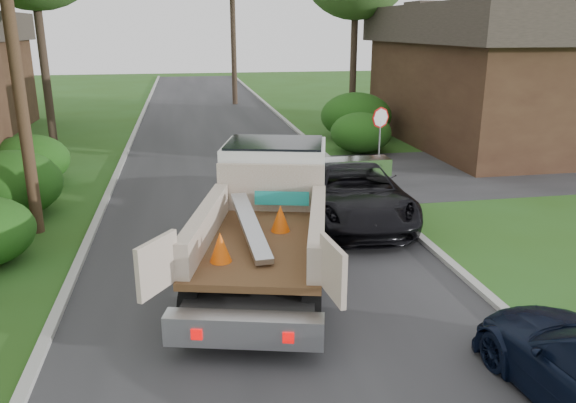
% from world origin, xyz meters
% --- Properties ---
extents(ground, '(120.00, 120.00, 0.00)m').
position_xyz_m(ground, '(0.00, 0.00, 0.00)').
color(ground, '#284E16').
rests_on(ground, ground).
extents(road, '(8.00, 90.00, 0.02)m').
position_xyz_m(road, '(0.00, 10.00, 0.00)').
color(road, '#28282B').
rests_on(road, ground).
extents(side_street, '(16.00, 7.00, 0.02)m').
position_xyz_m(side_street, '(12.00, 9.00, 0.01)').
color(side_street, '#28282B').
rests_on(side_street, ground).
extents(curb_left, '(0.20, 90.00, 0.12)m').
position_xyz_m(curb_left, '(-4.10, 10.00, 0.06)').
color(curb_left, '#9E9E99').
rests_on(curb_left, ground).
extents(curb_right, '(0.20, 90.00, 0.12)m').
position_xyz_m(curb_right, '(4.10, 10.00, 0.06)').
color(curb_right, '#9E9E99').
rests_on(curb_right, ground).
extents(stop_sign, '(0.71, 0.32, 2.48)m').
position_xyz_m(stop_sign, '(5.20, 9.00, 1.78)').
color(stop_sign, slate).
rests_on(stop_sign, ground).
extents(utility_pole, '(2.42, 1.25, 10.00)m').
position_xyz_m(utility_pole, '(-5.48, 4.98, 5.17)').
color(utility_pole, '#382619').
rests_on(utility_pole, ground).
extents(house_right, '(9.72, 12.96, 6.20)m').
position_xyz_m(house_right, '(13.00, 14.00, 3.16)').
color(house_right, '#372116').
rests_on(house_right, ground).
extents(hedge_left_b, '(2.86, 2.86, 1.87)m').
position_xyz_m(hedge_left_b, '(-6.50, 6.50, 0.94)').
color(hedge_left_b, '#14430F').
rests_on(hedge_left_b, ground).
extents(hedge_left_c, '(2.60, 2.60, 1.70)m').
position_xyz_m(hedge_left_c, '(-6.80, 10.00, 0.85)').
color(hedge_left_c, '#14430F').
rests_on(hedge_left_c, ground).
extents(hedge_right_a, '(2.60, 2.60, 1.70)m').
position_xyz_m(hedge_right_a, '(5.80, 13.00, 0.85)').
color(hedge_right_a, '#14430F').
rests_on(hedge_right_a, ground).
extents(hedge_right_b, '(3.38, 3.38, 2.21)m').
position_xyz_m(hedge_right_b, '(6.50, 16.00, 1.10)').
color(hedge_right_b, '#14430F').
rests_on(hedge_right_b, ground).
extents(flatbed_truck, '(4.34, 7.13, 2.53)m').
position_xyz_m(flatbed_truck, '(0.18, 2.01, 1.37)').
color(flatbed_truck, black).
rests_on(flatbed_truck, ground).
extents(black_pickup, '(3.19, 5.99, 1.60)m').
position_xyz_m(black_pickup, '(2.87, 4.50, 0.80)').
color(black_pickup, black).
rests_on(black_pickup, ground).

